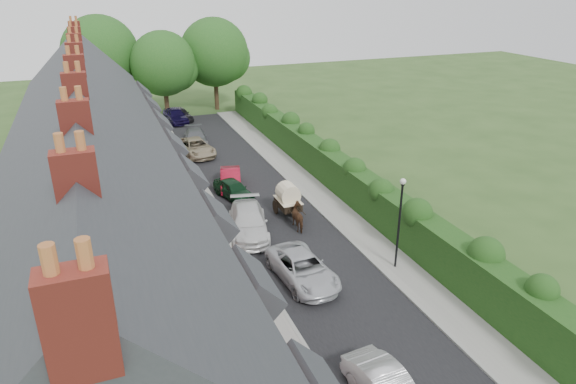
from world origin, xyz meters
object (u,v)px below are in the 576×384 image
object	(u,v)px
car_white	(248,222)
horse_cart	(288,197)
car_silver_b	(303,268)
car_beige	(196,147)
horse	(300,217)
car_green	(234,189)
lamppost	(400,212)
car_red	(231,179)
car_grey	(196,137)
car_black	(180,114)

from	to	relation	value
car_white	horse_cart	distance (m)	3.55
car_silver_b	car_beige	world-z (taller)	car_silver_b
horse	car_silver_b	bearing A→B (deg)	70.63
car_beige	horse	bearing A→B (deg)	-88.02
car_green	horse_cart	bearing A→B (deg)	-72.70
lamppost	car_silver_b	distance (m)	5.74
lamppost	car_white	world-z (taller)	lamppost
lamppost	car_beige	distance (m)	23.41
car_red	horse_cart	world-z (taller)	horse_cart
car_white	car_grey	size ratio (longest dim) A/B	1.14
car_silver_b	horse_cart	bearing A→B (deg)	70.25
car_red	horse	world-z (taller)	horse
car_black	car_red	bearing A→B (deg)	-103.63
car_green	lamppost	bearing A→B (deg)	-80.48
lamppost	horse	xyz separation A→B (m)	(-2.99, 6.19, -2.52)
car_white	car_grey	xyz separation A→B (m)	(0.66, 18.84, -0.10)
horse	horse_cart	bearing A→B (deg)	-88.69
horse	horse_cart	distance (m)	2.04
lamppost	car_red	bearing A→B (deg)	110.12
car_silver_b	car_white	distance (m)	6.01
lamppost	car_white	size ratio (longest dim) A/B	0.95
horse_cart	car_green	bearing A→B (deg)	122.15
car_grey	car_black	xyz separation A→B (m)	(0.18, 9.08, 0.01)
car_white	car_grey	world-z (taller)	car_white
horse_cart	car_black	bearing A→B (deg)	95.01
car_black	car_beige	bearing A→B (deg)	-107.56
car_white	car_grey	distance (m)	18.85
car_beige	car_black	distance (m)	12.09
car_white	horse	distance (m)	3.17
car_silver_b	car_red	world-z (taller)	car_silver_b
car_white	car_green	size ratio (longest dim) A/B	1.41
car_green	horse	xyz separation A→B (m)	(2.53, -6.01, 0.12)
car_beige	car_black	world-z (taller)	car_beige
car_red	horse_cart	size ratio (longest dim) A/B	1.32
lamppost	car_green	size ratio (longest dim) A/B	1.34
car_beige	horse	xyz separation A→B (m)	(3.08, -16.26, 0.07)
lamppost	car_beige	world-z (taller)	lamppost
car_white	car_red	world-z (taller)	car_white
car_silver_b	horse	distance (m)	5.89
car_white	car_beige	world-z (taller)	car_white
car_black	car_silver_b	bearing A→B (deg)	-103.53
car_green	car_white	bearing A→B (deg)	-111.13
car_green	horse_cart	size ratio (longest dim) A/B	1.24
car_white	car_red	xyz separation A→B (m)	(0.94, 7.60, -0.11)
car_beige	horse	size ratio (longest dim) A/B	2.77
car_green	car_black	xyz separation A→B (m)	(0.22, 22.32, 0.04)
car_silver_b	car_white	bearing A→B (deg)	96.01
lamppost	car_grey	world-z (taller)	lamppost
car_green	car_black	world-z (taller)	car_black
car_black	horse_cart	xyz separation A→B (m)	(2.31, -26.35, 0.58)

